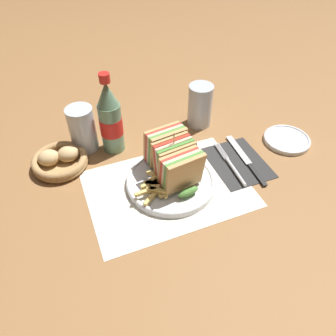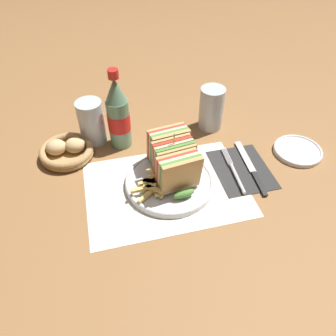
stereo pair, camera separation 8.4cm
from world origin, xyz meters
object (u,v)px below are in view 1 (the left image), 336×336
at_px(plate_main, 171,181).
at_px(club_sandwich, 174,159).
at_px(fork, 233,167).
at_px(glass_far, 83,129).
at_px(coke_bottle_near, 110,119).
at_px(glass_near, 200,108).
at_px(bread_basket, 60,161).
at_px(side_saucer, 287,140).
at_px(knife, 246,160).

distance_m(plate_main, club_sandwich, 0.06).
relative_size(plate_main, club_sandwich, 1.20).
bearing_deg(fork, glass_far, 148.96).
height_order(fork, coke_bottle_near, coke_bottle_near).
height_order(glass_near, bread_basket, glass_near).
bearing_deg(side_saucer, club_sandwich, -177.51).
xyz_separation_m(club_sandwich, side_saucer, (0.38, 0.02, -0.06)).
bearing_deg(coke_bottle_near, glass_near, 3.81).
relative_size(plate_main, fork, 1.29).
bearing_deg(fork, coke_bottle_near, 146.36).
height_order(knife, glass_far, glass_far).
xyz_separation_m(glass_far, bread_basket, (-0.08, -0.05, -0.05)).
bearing_deg(glass_far, coke_bottle_near, -23.60).
bearing_deg(plate_main, fork, -3.82).
bearing_deg(bread_basket, glass_far, 32.77).
relative_size(glass_near, glass_far, 1.00).
height_order(club_sandwich, glass_near, club_sandwich).
distance_m(coke_bottle_near, bread_basket, 0.18).
height_order(fork, side_saucer, same).
xyz_separation_m(plate_main, fork, (0.18, -0.01, -0.00)).
height_order(knife, side_saucer, side_saucer).
bearing_deg(club_sandwich, plate_main, -128.80).
bearing_deg(club_sandwich, coke_bottle_near, 122.16).
relative_size(plate_main, glass_near, 1.74).
height_order(glass_near, side_saucer, glass_near).
height_order(club_sandwich, coke_bottle_near, coke_bottle_near).
bearing_deg(bread_basket, side_saucer, -12.57).
bearing_deg(glass_far, side_saucer, -19.19).
xyz_separation_m(fork, side_saucer, (0.21, 0.05, -0.00)).
relative_size(fork, glass_near, 1.35).
relative_size(fork, coke_bottle_near, 0.76).
bearing_deg(side_saucer, glass_near, 138.38).
distance_m(fork, bread_basket, 0.47).
height_order(club_sandwich, side_saucer, club_sandwich).
bearing_deg(coke_bottle_near, fork, -37.12).
distance_m(glass_near, glass_far, 0.36).
relative_size(fork, side_saucer, 1.31).
xyz_separation_m(club_sandwich, fork, (0.16, -0.03, -0.06)).
xyz_separation_m(fork, glass_far, (-0.35, 0.24, 0.06)).
bearing_deg(plate_main, coke_bottle_near, 116.60).
distance_m(fork, glass_near, 0.23).
distance_m(coke_bottle_near, side_saucer, 0.52).
relative_size(club_sandwich, coke_bottle_near, 0.82).
bearing_deg(fork, glass_near, 91.66).
height_order(fork, knife, fork).
distance_m(bread_basket, side_saucer, 0.66).
distance_m(fork, side_saucer, 0.22).
distance_m(club_sandwich, glass_far, 0.29).
height_order(knife, coke_bottle_near, coke_bottle_near).
xyz_separation_m(plate_main, coke_bottle_near, (-0.10, 0.20, 0.09)).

